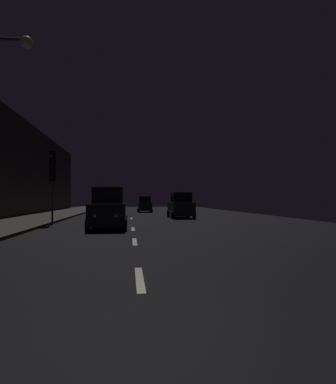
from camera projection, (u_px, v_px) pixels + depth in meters
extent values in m
cube|color=black|center=(132.00, 219.00, 28.27)|extent=(26.83, 84.00, 0.02)
cube|color=#38332B|center=(40.00, 218.00, 27.46)|extent=(4.40, 84.00, 0.15)
cube|color=beige|center=(140.00, 279.00, 6.91)|extent=(0.16, 2.20, 0.01)
cube|color=beige|center=(135.00, 242.00, 12.90)|extent=(0.16, 2.20, 0.01)
cube|color=beige|center=(133.00, 229.00, 18.33)|extent=(0.16, 2.20, 0.01)
cube|color=beige|center=(132.00, 218.00, 28.24)|extent=(0.16, 2.20, 0.01)
cylinder|color=#38383A|center=(52.00, 203.00, 21.42)|extent=(0.12, 0.12, 2.67)
cube|color=black|center=(53.00, 166.00, 21.46)|extent=(0.36, 0.39, 1.90)
sphere|color=red|center=(52.00, 156.00, 21.30)|extent=(0.22, 0.22, 0.22)
sphere|color=black|center=(52.00, 166.00, 21.28)|extent=(0.22, 0.22, 0.22)
sphere|color=black|center=(51.00, 176.00, 21.27)|extent=(0.22, 0.22, 0.22)
cylinder|color=#2D2D30|center=(5.00, 39.00, 11.80)|extent=(1.40, 0.10, 0.10)
sphere|color=beige|center=(27.00, 43.00, 11.88)|extent=(0.44, 0.44, 0.44)
cube|color=black|center=(108.00, 214.00, 18.62)|extent=(1.84, 4.29, 1.12)
cube|color=black|center=(108.00, 196.00, 18.79)|extent=(1.56, 2.15, 0.86)
cylinder|color=black|center=(125.00, 224.00, 17.22)|extent=(0.22, 0.65, 0.65)
cylinder|color=black|center=(88.00, 225.00, 17.01)|extent=(0.22, 0.65, 0.65)
cylinder|color=black|center=(125.00, 221.00, 20.20)|extent=(0.22, 0.65, 0.65)
cylinder|color=black|center=(94.00, 221.00, 20.00)|extent=(0.22, 0.65, 0.65)
sphere|color=white|center=(116.00, 216.00, 16.58)|extent=(0.18, 0.18, 0.18)
sphere|color=white|center=(95.00, 216.00, 16.47)|extent=(0.18, 0.18, 0.18)
sphere|color=red|center=(119.00, 212.00, 20.76)|extent=(0.18, 0.18, 0.18)
sphere|color=red|center=(102.00, 212.00, 20.65)|extent=(0.18, 0.18, 0.18)
cube|color=#0F3819|center=(181.00, 209.00, 29.11)|extent=(1.78, 4.15, 1.09)
cube|color=black|center=(181.00, 197.00, 28.98)|extent=(1.51, 2.08, 0.83)
cylinder|color=black|center=(168.00, 213.00, 30.44)|extent=(0.22, 0.63, 0.63)
cylinder|color=black|center=(188.00, 213.00, 30.64)|extent=(0.22, 0.63, 0.63)
cylinder|color=black|center=(173.00, 215.00, 27.55)|extent=(0.22, 0.63, 0.63)
cylinder|color=black|center=(194.00, 215.00, 27.75)|extent=(0.22, 0.63, 0.63)
sphere|color=slate|center=(172.00, 208.00, 31.07)|extent=(0.18, 0.18, 0.18)
sphere|color=slate|center=(183.00, 208.00, 31.18)|extent=(0.18, 0.18, 0.18)
sphere|color=red|center=(178.00, 210.00, 27.03)|extent=(0.18, 0.18, 0.18)
sphere|color=red|center=(191.00, 210.00, 27.14)|extent=(0.18, 0.18, 0.18)
cube|color=#0F3819|center=(145.00, 206.00, 41.89)|extent=(1.59, 3.71, 0.97)
cube|color=black|center=(145.00, 199.00, 41.78)|extent=(1.35, 1.86, 0.74)
cylinder|color=black|center=(138.00, 209.00, 43.09)|extent=(0.19, 0.57, 0.57)
cylinder|color=black|center=(150.00, 209.00, 43.26)|extent=(0.19, 0.57, 0.57)
cylinder|color=black|center=(138.00, 210.00, 40.51)|extent=(0.19, 0.57, 0.57)
cylinder|color=black|center=(152.00, 210.00, 40.68)|extent=(0.19, 0.57, 0.57)
sphere|color=slate|center=(140.00, 206.00, 43.65)|extent=(0.16, 0.16, 0.16)
sphere|color=slate|center=(147.00, 206.00, 43.75)|extent=(0.16, 0.16, 0.16)
sphere|color=red|center=(142.00, 207.00, 40.04)|extent=(0.16, 0.16, 0.16)
sphere|color=red|center=(149.00, 207.00, 40.13)|extent=(0.16, 0.16, 0.16)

